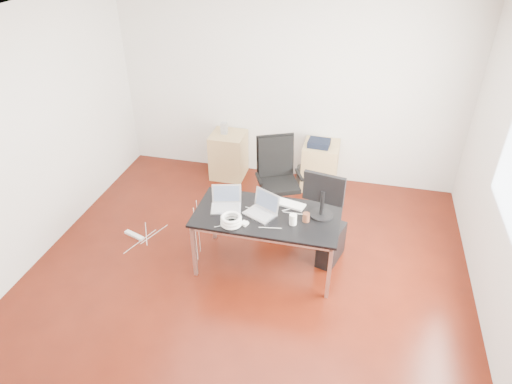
% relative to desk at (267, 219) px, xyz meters
% --- Properties ---
extents(room_shell, '(5.00, 5.00, 5.00)m').
position_rel_desk_xyz_m(room_shell, '(-0.15, -0.31, 0.73)').
color(room_shell, '#3D0F06').
rests_on(room_shell, ground).
extents(desk, '(1.60, 0.80, 0.73)m').
position_rel_desk_xyz_m(desk, '(0.00, 0.00, 0.00)').
color(desk, black).
rests_on(desk, ground).
extents(office_chair, '(0.64, 0.65, 1.08)m').
position_rel_desk_xyz_m(office_chair, '(-0.10, 1.09, -0.07)').
color(office_chair, black).
rests_on(office_chair, ground).
extents(filing_cabinet_left, '(0.50, 0.50, 0.70)m').
position_rel_desk_xyz_m(filing_cabinet_left, '(-1.02, 1.92, -0.33)').
color(filing_cabinet_left, tan).
rests_on(filing_cabinet_left, ground).
extents(filing_cabinet_right, '(0.50, 0.50, 0.70)m').
position_rel_desk_xyz_m(filing_cabinet_right, '(0.38, 1.92, -0.33)').
color(filing_cabinet_right, tan).
rests_on(filing_cabinet_right, ground).
extents(pc_tower, '(0.32, 0.49, 0.44)m').
position_rel_desk_xyz_m(pc_tower, '(0.72, 0.29, -0.46)').
color(pc_tower, black).
rests_on(pc_tower, ground).
extents(wastebasket, '(0.31, 0.31, 0.28)m').
position_rel_desk_xyz_m(wastebasket, '(0.16, 1.94, -0.54)').
color(wastebasket, black).
rests_on(wastebasket, ground).
extents(power_strip, '(0.30, 0.16, 0.04)m').
position_rel_desk_xyz_m(power_strip, '(-1.76, 0.13, -0.66)').
color(power_strip, white).
rests_on(power_strip, ground).
extents(laptop_left, '(0.38, 0.33, 0.23)m').
position_rel_desk_xyz_m(laptop_left, '(-0.48, 0.04, 0.11)').
color(laptop_left, silver).
rests_on(laptop_left, desk).
extents(laptop_right, '(0.41, 0.38, 0.23)m').
position_rel_desk_xyz_m(laptop_right, '(-0.05, 0.02, 0.11)').
color(laptop_right, silver).
rests_on(laptop_right, desk).
extents(monitor, '(0.45, 0.26, 0.51)m').
position_rel_desk_xyz_m(monitor, '(0.58, 0.14, 0.34)').
color(monitor, black).
rests_on(monitor, desk).
extents(keyboard, '(0.46, 0.24, 0.02)m').
position_rel_desk_xyz_m(keyboard, '(0.16, 0.26, 0.06)').
color(keyboard, white).
rests_on(keyboard, desk).
extents(cup_white, '(0.10, 0.10, 0.12)m').
position_rel_desk_xyz_m(cup_white, '(0.30, -0.10, 0.11)').
color(cup_white, white).
rests_on(cup_white, desk).
extents(cup_brown, '(0.09, 0.09, 0.10)m').
position_rel_desk_xyz_m(cup_brown, '(0.43, -0.02, 0.10)').
color(cup_brown, brown).
rests_on(cup_brown, desk).
extents(cable_coil, '(0.24, 0.24, 0.11)m').
position_rel_desk_xyz_m(cable_coil, '(-0.33, -0.26, 0.11)').
color(cable_coil, white).
rests_on(cable_coil, desk).
extents(power_adapter, '(0.09, 0.09, 0.03)m').
position_rel_desk_xyz_m(power_adapter, '(-0.19, -0.23, 0.07)').
color(power_adapter, white).
rests_on(power_adapter, desk).
extents(speaker, '(0.09, 0.08, 0.18)m').
position_rel_desk_xyz_m(speaker, '(-1.08, 1.92, 0.11)').
color(speaker, '#9E9E9E').
rests_on(speaker, filing_cabinet_left).
extents(navy_garment, '(0.31, 0.26, 0.09)m').
position_rel_desk_xyz_m(navy_garment, '(0.34, 1.85, 0.07)').
color(navy_garment, black).
rests_on(navy_garment, filing_cabinet_right).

